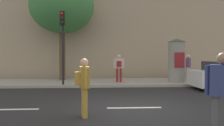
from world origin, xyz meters
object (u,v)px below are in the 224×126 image
Objects in this scene: traffic_light at (63,35)px; pedestrian_tallest at (223,88)px; poster_column at (177,60)px; pedestrian_in_light_jacket at (119,66)px; pedestrian_near_pole at (188,65)px; street_tree at (62,6)px; pedestrian_in_red_top at (84,82)px.

pedestrian_tallest is (4.43, -8.28, -1.81)m from traffic_light.
poster_column is at bearing 76.08° from pedestrian_tallest.
poster_column reaches higher than pedestrian_in_light_jacket.
pedestrian_near_pole reaches higher than pedestrian_tallest.
poster_column is 0.39× the size of street_tree.
pedestrian_near_pole is (8.34, -0.71, -3.90)m from street_tree.
poster_column reaches higher than pedestrian_tallest.
traffic_light is 3.75m from pedestrian_in_light_jacket.
traffic_light is at bearing -80.65° from street_tree.
street_tree is (-0.46, 2.77, 2.17)m from traffic_light.
traffic_light is 2.27× the size of pedestrian_tallest.
pedestrian_in_red_top is (1.54, -6.30, -1.88)m from traffic_light.
street_tree is 4.11× the size of pedestrian_in_red_top.
poster_column is at bearing -138.45° from pedestrian_near_pole.
street_tree reaches higher than pedestrian_in_light_jacket.
pedestrian_in_light_jacket reaches higher than pedestrian_tallest.
pedestrian_in_light_jacket is (-3.55, -0.05, -0.35)m from poster_column.
pedestrian_in_red_top is 7.47m from pedestrian_in_light_jacket.
pedestrian_tallest is at bearing -82.39° from pedestrian_in_light_jacket.
street_tree is 4.02× the size of pedestrian_near_pole.
pedestrian_in_red_top is (-5.19, -7.33, -0.51)m from poster_column.
traffic_light reaches higher than pedestrian_in_red_top.
street_tree is 5.62m from pedestrian_in_light_jacket.
street_tree is at bearing 102.44° from pedestrian_in_red_top.
traffic_light reaches higher than pedestrian_tallest.
pedestrian_near_pole is at bearing 41.55° from poster_column.
poster_column is at bearing 0.85° from pedestrian_in_light_jacket.
pedestrian_in_red_top is at bearing -125.31° from poster_column.
pedestrian_near_pole reaches higher than pedestrian_in_light_jacket.
poster_column is at bearing 54.69° from pedestrian_in_red_top.
pedestrian_near_pole is (6.35, 8.35, 0.15)m from pedestrian_in_red_top.
pedestrian_near_pole is (1.15, 1.02, -0.36)m from poster_column.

